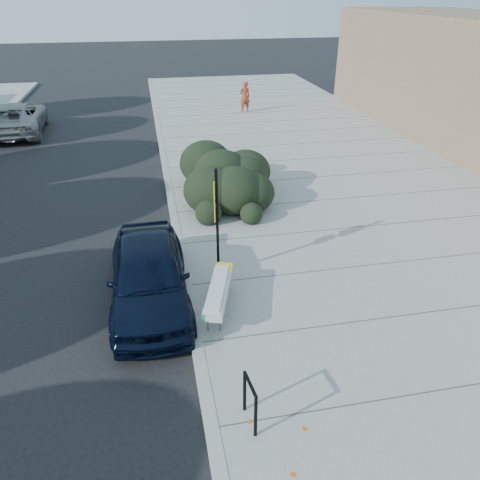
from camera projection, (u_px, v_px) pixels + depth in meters
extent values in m
plane|color=black|center=(197.00, 349.00, 9.01)|extent=(120.00, 120.00, 0.00)
cube|color=gray|center=(360.00, 213.00, 14.26)|extent=(11.20, 50.00, 0.15)
cube|color=#9E9E99|center=(176.00, 229.00, 13.28)|extent=(0.22, 50.00, 0.17)
cylinder|color=gray|center=(208.00, 322.00, 9.20)|extent=(0.04, 0.04, 0.36)
cylinder|color=gray|center=(221.00, 323.00, 9.18)|extent=(0.04, 0.04, 0.36)
cylinder|color=gray|center=(218.00, 282.00, 10.46)|extent=(0.04, 0.04, 0.36)
cylinder|color=gray|center=(229.00, 283.00, 10.44)|extent=(0.04, 0.04, 0.36)
cylinder|color=gray|center=(213.00, 295.00, 9.76)|extent=(0.45, 1.39, 0.03)
cylinder|color=gray|center=(225.00, 296.00, 9.74)|extent=(0.45, 1.39, 0.03)
cube|color=#B2B2B2|center=(219.00, 290.00, 9.69)|extent=(0.91, 1.92, 0.20)
cube|color=yellow|center=(223.00, 267.00, 10.29)|extent=(0.48, 0.47, 0.02)
cube|color=teal|center=(204.00, 315.00, 8.95)|extent=(0.11, 0.22, 0.18)
cylinder|color=black|center=(256.00, 416.00, 6.91)|extent=(0.05, 0.05, 0.80)
cylinder|color=black|center=(245.00, 391.00, 7.34)|extent=(0.05, 0.05, 0.80)
cylinder|color=black|center=(250.00, 384.00, 6.94)|extent=(0.11, 0.52, 0.05)
cube|color=black|center=(217.00, 224.00, 10.46)|extent=(0.07, 0.07, 2.63)
cube|color=yellow|center=(214.00, 193.00, 10.10)|extent=(0.07, 0.30, 0.43)
cube|color=yellow|center=(215.00, 213.00, 10.33)|extent=(0.07, 0.28, 0.32)
ellipsoid|color=black|center=(231.00, 171.00, 14.92)|extent=(2.40, 4.49, 1.65)
imported|color=black|center=(149.00, 275.00, 10.01)|extent=(1.69, 4.16, 1.41)
imported|color=gray|center=(16.00, 118.00, 21.97)|extent=(2.70, 5.33, 1.44)
imported|color=#A03723|center=(245.00, 97.00, 25.12)|extent=(0.64, 0.46, 1.61)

